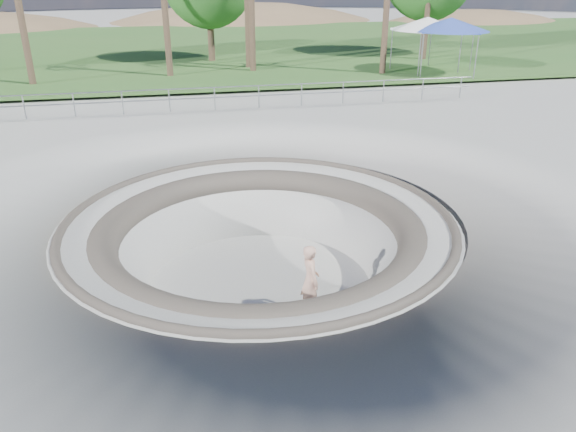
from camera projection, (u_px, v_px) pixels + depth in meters
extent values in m
plane|color=#ACACA7|center=(259.00, 220.00, 14.65)|extent=(180.00, 180.00, 0.00)
torus|color=#ACACA7|center=(261.00, 286.00, 15.46)|extent=(14.00, 14.00, 4.00)
cylinder|color=#ACACA7|center=(261.00, 285.00, 15.44)|extent=(6.60, 6.60, 0.10)
torus|color=#474139|center=(259.00, 221.00, 14.66)|extent=(10.24, 10.24, 0.24)
torus|color=#474139|center=(259.00, 236.00, 14.83)|extent=(8.91, 8.91, 0.81)
cube|color=#305D25|center=(189.00, 47.00, 44.95)|extent=(180.00, 36.00, 0.12)
ellipsoid|color=brown|center=(245.00, 84.00, 73.00)|extent=(61.60, 44.00, 28.60)
ellipsoid|color=brown|center=(468.00, 67.00, 70.03)|extent=(42.00, 30.00, 19.50)
cylinder|color=gray|center=(214.00, 87.00, 24.90)|extent=(25.00, 0.05, 0.05)
cylinder|color=gray|center=(215.00, 98.00, 25.08)|extent=(25.00, 0.05, 0.05)
cube|color=olive|center=(310.00, 312.00, 13.98)|extent=(0.86, 0.39, 0.02)
cylinder|color=#BCBCC1|center=(310.00, 313.00, 13.99)|extent=(0.07, 0.18, 0.04)
cylinder|color=#BCBCC1|center=(310.00, 313.00, 13.99)|extent=(0.07, 0.18, 0.04)
cylinder|color=silver|center=(310.00, 314.00, 13.99)|extent=(0.07, 0.04, 0.07)
cylinder|color=silver|center=(310.00, 314.00, 13.99)|extent=(0.07, 0.04, 0.07)
cylinder|color=silver|center=(310.00, 314.00, 13.99)|extent=(0.07, 0.04, 0.07)
cylinder|color=silver|center=(310.00, 314.00, 13.99)|extent=(0.07, 0.04, 0.07)
imported|color=#D4A189|center=(310.00, 280.00, 13.60)|extent=(0.51, 0.72, 1.85)
cylinder|color=gray|center=(412.00, 55.00, 32.30)|extent=(0.06, 0.06, 2.28)
cylinder|color=gray|center=(459.00, 54.00, 32.85)|extent=(0.06, 0.06, 2.28)
cylinder|color=gray|center=(393.00, 49.00, 34.89)|extent=(0.06, 0.06, 2.28)
cylinder|color=gray|center=(436.00, 48.00, 35.44)|extent=(0.06, 0.06, 2.28)
cube|color=white|center=(427.00, 30.00, 33.37)|extent=(3.66, 3.66, 0.08)
cone|color=white|center=(428.00, 23.00, 33.22)|extent=(6.03, 6.03, 0.72)
cylinder|color=gray|center=(436.00, 58.00, 31.29)|extent=(0.06, 0.06, 2.32)
cylinder|color=gray|center=(484.00, 56.00, 31.86)|extent=(0.06, 0.06, 2.32)
cylinder|color=gray|center=(414.00, 51.00, 33.93)|extent=(0.06, 0.06, 2.32)
cylinder|color=gray|center=(459.00, 49.00, 34.50)|extent=(0.06, 0.06, 2.32)
cube|color=#314BB1|center=(450.00, 31.00, 32.38)|extent=(4.18, 4.18, 0.08)
cone|color=#314BB1|center=(451.00, 24.00, 32.23)|extent=(5.70, 5.70, 0.74)
cylinder|color=brown|center=(252.00, 3.00, 32.74)|extent=(0.36, 0.36, 7.99)
cylinder|color=brown|center=(210.00, 23.00, 37.01)|extent=(0.44, 0.44, 5.09)
cylinder|color=brown|center=(426.00, 15.00, 39.64)|extent=(0.44, 0.44, 5.59)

